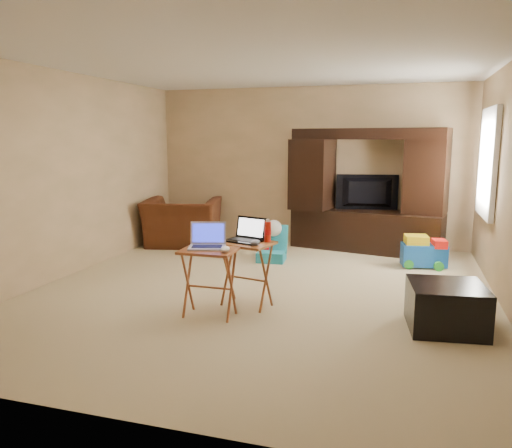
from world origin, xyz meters
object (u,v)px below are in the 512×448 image
(plush_toy, at_px, (267,246))
(push_toy, at_px, (424,251))
(entertainment_center, at_px, (367,191))
(ottoman, at_px, (446,307))
(laptop_left, at_px, (207,236))
(child_rocker, at_px, (271,243))
(mouse_right, at_px, (255,243))
(tray_table_left, at_px, (209,283))
(mouse_left, at_px, (225,249))
(recliner, at_px, (182,222))
(water_bottle, at_px, (268,232))
(television, at_px, (367,193))
(laptop_right, at_px, (243,230))
(tray_table_right, at_px, (247,274))

(plush_toy, bearing_deg, push_toy, 3.00)
(entertainment_center, xyz_separation_m, ottoman, (0.95, -3.05, -0.71))
(laptop_left, bearing_deg, child_rocker, 72.83)
(push_toy, relative_size, mouse_right, 4.29)
(tray_table_left, bearing_deg, mouse_left, -20.58)
(entertainment_center, distance_m, mouse_left, 3.57)
(recliner, relative_size, laptop_left, 3.30)
(child_rocker, relative_size, mouse_right, 3.71)
(tray_table_left, bearing_deg, water_bottle, 46.23)
(plush_toy, relative_size, water_bottle, 1.75)
(tray_table_left, bearing_deg, push_toy, 51.07)
(television, relative_size, water_bottle, 4.56)
(child_rocker, xyz_separation_m, ottoman, (2.15, -1.98, -0.04))
(plush_toy, xyz_separation_m, laptop_right, (0.31, -2.03, 0.61))
(recliner, distance_m, tray_table_right, 3.12)
(plush_toy, bearing_deg, tray_table_right, -80.36)
(child_rocker, xyz_separation_m, push_toy, (2.03, 0.27, -0.03))
(push_toy, distance_m, tray_table_left, 3.27)
(recliner, xyz_separation_m, mouse_left, (1.82, -2.96, 0.32))
(child_rocker, height_order, ottoman, child_rocker)
(entertainment_center, distance_m, recliner, 2.93)
(laptop_left, distance_m, mouse_right, 0.48)
(entertainment_center, distance_m, ottoman, 3.27)
(tray_table_left, bearing_deg, plush_toy, 91.97)
(television, relative_size, push_toy, 1.61)
(television, xyz_separation_m, plush_toy, (-1.31, -0.97, -0.70))
(laptop_right, height_order, mouse_right, laptop_right)
(child_rocker, height_order, tray_table_left, tray_table_left)
(recliner, xyz_separation_m, mouse_right, (2.01, -2.61, 0.32))
(recliner, height_order, laptop_left, laptop_left)
(recliner, distance_m, water_bottle, 3.21)
(recliner, xyz_separation_m, laptop_right, (1.84, -2.47, 0.41))
(laptop_right, bearing_deg, plush_toy, 115.30)
(entertainment_center, bearing_deg, mouse_right, -93.54)
(child_rocker, relative_size, ottoman, 0.78)
(tray_table_right, bearing_deg, push_toy, 63.30)
(entertainment_center, bearing_deg, tray_table_right, -96.44)
(laptop_left, bearing_deg, mouse_left, -40.66)
(tray_table_right, bearing_deg, television, 85.28)
(tray_table_left, distance_m, mouse_right, 0.59)
(recliner, distance_m, tray_table_left, 3.31)
(laptop_right, height_order, water_bottle, laptop_right)
(recliner, relative_size, tray_table_left, 1.73)
(push_toy, xyz_separation_m, tray_table_right, (-1.79, -2.16, 0.12))
(mouse_right, bearing_deg, laptop_left, -149.15)
(laptop_right, bearing_deg, ottoman, 13.33)
(push_toy, bearing_deg, recliner, 164.97)
(television, xyz_separation_m, water_bottle, (-0.76, -2.94, -0.11))
(ottoman, xyz_separation_m, water_bottle, (-1.71, 0.17, 0.56))
(tray_table_right, relative_size, laptop_right, 1.91)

